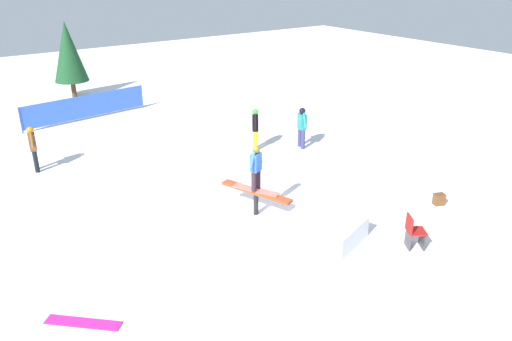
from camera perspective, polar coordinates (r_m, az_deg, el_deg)
The scene contains 12 objects.
ground_plane at distance 14.10m, azimuth 0.00°, elevation -5.00°, with size 60.00×60.00×0.00m, color white.
rail_feature at distance 13.82m, azimuth 0.00°, elevation -2.73°, with size 2.22×0.98×0.74m.
snow_kicker_ramp at distance 12.97m, azimuth 7.75°, elevation -6.50°, with size 1.80×1.50×0.57m, color white.
main_rider_on_rail at distance 13.51m, azimuth 0.00°, elevation 0.12°, with size 1.36×0.86×1.30m.
bystander_black at distance 18.49m, azimuth -0.09°, elevation 4.98°, with size 0.59×0.43×1.56m.
bystander_teal at distance 18.77m, azimuth 5.26°, elevation 5.14°, with size 0.71×0.31×1.55m.
bystander_brown at distance 18.16m, azimuth -24.12°, elevation 2.53°, with size 0.66×0.28×1.55m.
loose_snowboard_magenta at distance 10.87m, azimuth -19.15°, elevation -16.11°, with size 1.54×0.28×0.02m, color #CC2395.
folding_chair at distance 12.98m, azimuth 17.62°, elevation -6.81°, with size 0.61×0.61×0.88m.
backpack_on_snow at distance 15.50m, azimuth 20.18°, elevation -3.11°, with size 0.30×0.22×0.34m, color brown.
safety_fence at distance 23.36m, azimuth -18.87°, elevation 6.94°, with size 0.75×5.62×1.10m.
pine_tree_far at distance 27.21m, azimuth -20.67°, elevation 12.59°, with size 1.68×1.68×3.81m.
Camera 1 is at (-10.13, 7.19, 6.68)m, focal length 35.00 mm.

